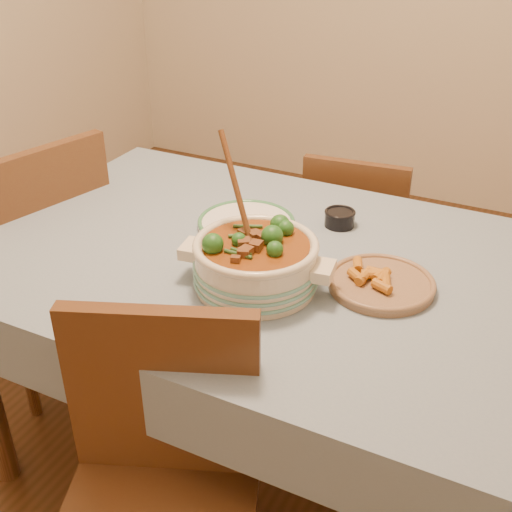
% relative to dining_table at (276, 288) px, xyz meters
% --- Properties ---
extents(floor, '(4.50, 4.50, 0.00)m').
position_rel_dining_table_xyz_m(floor, '(0.00, 0.00, -0.66)').
color(floor, '#442A13').
rests_on(floor, ground).
extents(dining_table, '(1.68, 1.08, 0.76)m').
position_rel_dining_table_xyz_m(dining_table, '(0.00, 0.00, 0.00)').
color(dining_table, brown).
rests_on(dining_table, floor).
extents(stew_casserole, '(0.39, 0.34, 0.37)m').
position_rel_dining_table_xyz_m(stew_casserole, '(0.01, -0.14, 0.17)').
color(stew_casserole, beige).
rests_on(stew_casserole, dining_table).
extents(white_plate, '(0.37, 0.37, 0.03)m').
position_rel_dining_table_xyz_m(white_plate, '(-0.16, 0.13, 0.10)').
color(white_plate, white).
rests_on(white_plate, dining_table).
extents(condiment_bowl, '(0.10, 0.10, 0.05)m').
position_rel_dining_table_xyz_m(condiment_bowl, '(0.08, 0.26, 0.12)').
color(condiment_bowl, black).
rests_on(condiment_bowl, dining_table).
extents(fried_plate, '(0.27, 0.27, 0.04)m').
position_rel_dining_table_xyz_m(fried_plate, '(0.29, -0.01, 0.11)').
color(fried_plate, '#9B7355').
rests_on(fried_plate, dining_table).
extents(chair_far, '(0.41, 0.41, 0.81)m').
position_rel_dining_table_xyz_m(chair_far, '(-0.01, 0.74, -0.21)').
color(chair_far, brown).
rests_on(chair_far, floor).
extents(chair_near, '(0.54, 0.54, 0.90)m').
position_rel_dining_table_xyz_m(chair_near, '(0.01, -0.61, -0.16)').
color(chair_near, brown).
rests_on(chair_near, floor).
extents(chair_left, '(0.53, 0.53, 0.94)m').
position_rel_dining_table_xyz_m(chair_left, '(-0.90, 0.03, -0.13)').
color(chair_left, brown).
rests_on(chair_left, floor).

